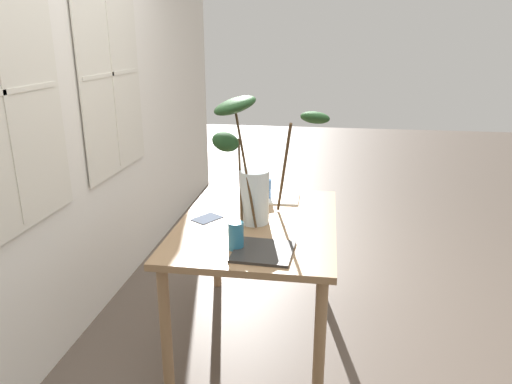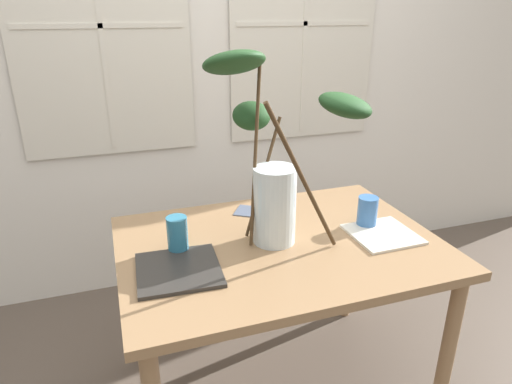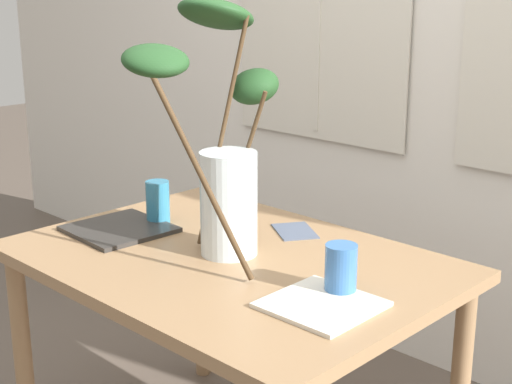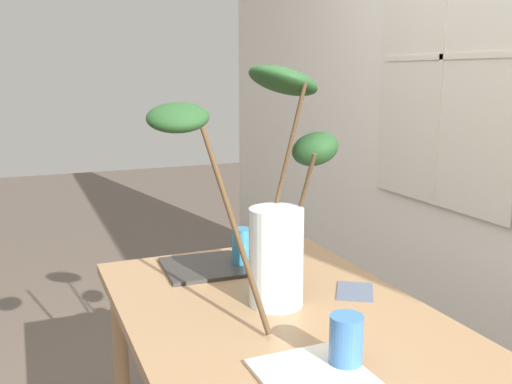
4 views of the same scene
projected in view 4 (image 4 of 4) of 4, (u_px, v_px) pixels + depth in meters
The scene contains 7 objects.
dining_table at pixel (273, 334), 1.70m from camera, with size 1.20×0.86×0.73m.
vase_with_branches at pixel (274, 200), 1.66m from camera, with size 0.48×0.65×0.73m.
drinking_glass_blue_left at pixel (242, 248), 2.03m from camera, with size 0.07×0.07×0.14m, color teal.
drinking_glass_blue_right at pixel (346, 341), 1.33m from camera, with size 0.08×0.08×0.13m, color #386BAD.
plate_square_left at pixel (204, 267), 2.01m from camera, with size 0.28×0.28×0.01m, color #2D2B28.
plate_square_right at pixel (314, 375), 1.29m from camera, with size 0.24×0.24×0.01m, color silver.
napkin_folded at pixel (355, 291), 1.80m from camera, with size 0.16×0.11×0.00m, color #4C566B.
Camera 4 is at (1.44, -0.66, 1.40)m, focal length 40.03 mm.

